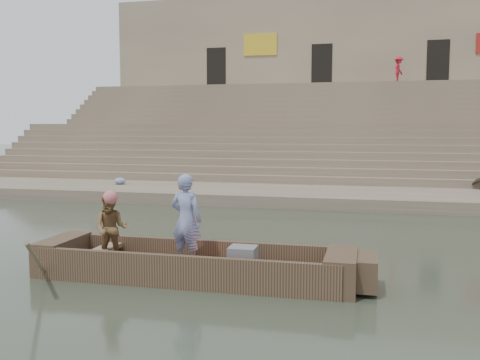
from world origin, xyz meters
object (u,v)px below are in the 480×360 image
at_px(main_rowboat, 193,273).
at_px(standing_man, 186,220).
at_px(rowing_man, 111,228).
at_px(pedestrian, 399,70).
at_px(television, 242,258).

height_order(main_rowboat, standing_man, standing_man).
xyz_separation_m(standing_man, rowing_man, (-1.37, -0.15, -0.19)).
relative_size(main_rowboat, standing_man, 3.09).
bearing_deg(main_rowboat, rowing_man, -177.60).
distance_m(main_rowboat, pedestrian, 25.20).
distance_m(television, pedestrian, 24.99).
bearing_deg(rowing_man, pedestrian, 65.18).
bearing_deg(main_rowboat, television, 0.00).
bearing_deg(television, main_rowboat, 180.00).
xyz_separation_m(main_rowboat, pedestrian, (4.49, 24.10, 5.85)).
bearing_deg(pedestrian, standing_man, -170.54).
height_order(standing_man, rowing_man, standing_man).
distance_m(main_rowboat, standing_man, 0.93).
distance_m(main_rowboat, rowing_man, 1.68).
bearing_deg(pedestrian, main_rowboat, -170.16).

